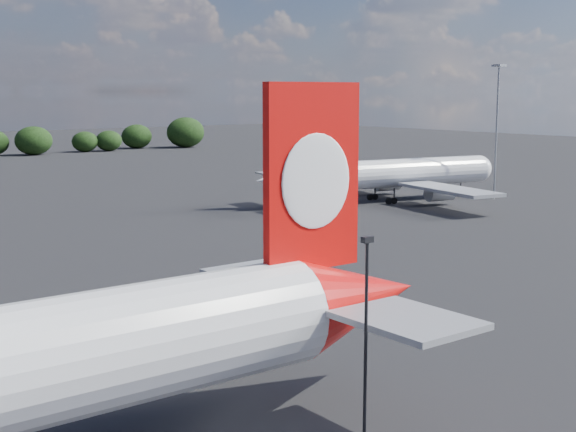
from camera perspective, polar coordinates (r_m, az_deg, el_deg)
china_southern_airliner at (r=122.73m, az=7.00°, el=2.95°), size 41.85×39.96×13.69m
apron_lamp_post at (r=37.33m, az=5.56°, el=-8.20°), size 0.55×0.30×10.19m
floodlight_mast_near at (r=128.39m, az=14.66°, el=7.19°), size 1.60×1.60×20.74m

